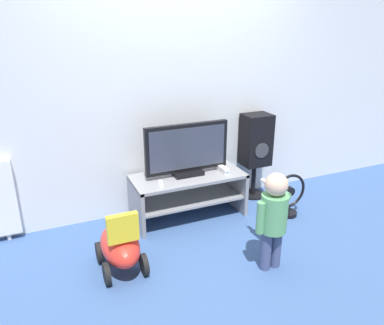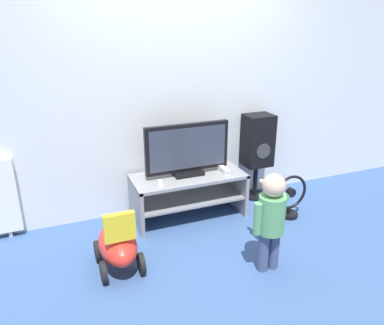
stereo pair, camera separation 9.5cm
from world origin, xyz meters
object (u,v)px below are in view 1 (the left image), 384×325
(game_console, at_px, (223,170))
(floor_fan, at_px, (289,197))
(child, at_px, (273,213))
(speaker_tower, at_px, (256,143))
(remote_primary, at_px, (161,184))
(television, at_px, (187,150))
(ride_on_toy, at_px, (120,246))

(game_console, relative_size, floor_fan, 0.37)
(game_console, xyz_separation_m, child, (-0.08, -0.97, 0.00))
(floor_fan, bearing_deg, speaker_tower, 98.20)
(game_console, height_order, remote_primary, game_console)
(floor_fan, bearing_deg, television, 156.42)
(television, xyz_separation_m, child, (0.28, -1.06, -0.22))
(game_console, xyz_separation_m, floor_fan, (0.59, -0.32, -0.28))
(child, relative_size, floor_fan, 1.82)
(floor_fan, height_order, ride_on_toy, ride_on_toy)
(speaker_tower, bearing_deg, ride_on_toy, -156.48)
(speaker_tower, bearing_deg, television, -171.46)
(remote_primary, bearing_deg, television, 23.31)
(television, xyz_separation_m, speaker_tower, (0.87, 0.13, -0.07))
(television, height_order, speaker_tower, television)
(ride_on_toy, bearing_deg, child, -22.14)
(game_console, distance_m, floor_fan, 0.73)
(television, xyz_separation_m, game_console, (0.36, -0.09, -0.23))
(remote_primary, bearing_deg, child, -57.01)
(game_console, xyz_separation_m, ride_on_toy, (-1.19, -0.52, -0.27))
(game_console, xyz_separation_m, speaker_tower, (0.52, 0.22, 0.15))
(game_console, height_order, floor_fan, game_console)
(remote_primary, bearing_deg, floor_fan, -12.19)
(floor_fan, relative_size, ride_on_toy, 0.81)
(game_console, xyz_separation_m, remote_primary, (-0.68, -0.05, -0.02))
(speaker_tower, relative_size, ride_on_toy, 1.70)
(game_console, distance_m, speaker_tower, 0.58)
(ride_on_toy, bearing_deg, television, 36.25)
(child, distance_m, floor_fan, 0.98)
(child, height_order, floor_fan, child)
(television, relative_size, speaker_tower, 0.89)
(television, height_order, ride_on_toy, television)
(remote_primary, xyz_separation_m, floor_fan, (1.27, -0.27, -0.26))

